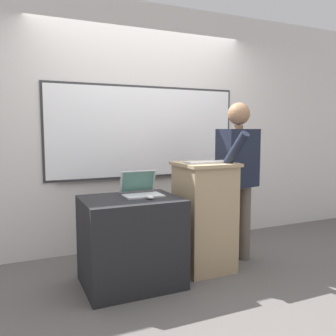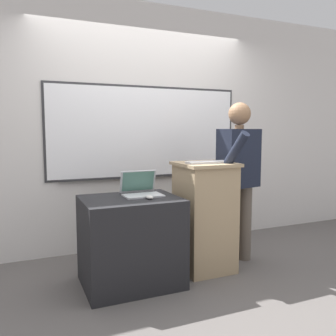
{
  "view_description": "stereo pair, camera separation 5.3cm",
  "coord_description": "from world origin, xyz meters",
  "px_view_note": "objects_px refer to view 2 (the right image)",
  "views": [
    {
      "loc": [
        -1.42,
        -2.65,
        1.36
      ],
      "look_at": [
        -0.11,
        0.29,
        1.02
      ],
      "focal_mm": 38.0,
      "sensor_mm": 36.0,
      "label": 1
    },
    {
      "loc": [
        -1.37,
        -2.67,
        1.36
      ],
      "look_at": [
        -0.11,
        0.29,
        1.02
      ],
      "focal_mm": 38.0,
      "sensor_mm": 36.0,
      "label": 2
    }
  ],
  "objects_px": {
    "side_desk": "(131,241)",
    "computer_mouse_by_keyboard": "(228,161)",
    "lectern_podium": "(205,216)",
    "person_presenter": "(239,171)",
    "wireless_keyboard": "(209,162)",
    "computer_mouse_by_laptop": "(149,197)",
    "laptop": "(141,188)"
  },
  "relations": [
    {
      "from": "computer_mouse_by_keyboard",
      "to": "computer_mouse_by_laptop",
      "type": "bearing_deg",
      "value": -174.23
    },
    {
      "from": "laptop",
      "to": "computer_mouse_by_laptop",
      "type": "distance_m",
      "value": 0.22
    },
    {
      "from": "laptop",
      "to": "wireless_keyboard",
      "type": "bearing_deg",
      "value": -10.65
    },
    {
      "from": "side_desk",
      "to": "person_presenter",
      "type": "relative_size",
      "value": 0.51
    },
    {
      "from": "lectern_podium",
      "to": "wireless_keyboard",
      "type": "relative_size",
      "value": 2.42
    },
    {
      "from": "lectern_podium",
      "to": "computer_mouse_by_laptop",
      "type": "bearing_deg",
      "value": -165.5
    },
    {
      "from": "lectern_podium",
      "to": "person_presenter",
      "type": "xyz_separation_m",
      "value": [
        0.41,
        0.03,
        0.42
      ]
    },
    {
      "from": "person_presenter",
      "to": "computer_mouse_by_keyboard",
      "type": "xyz_separation_m",
      "value": [
        -0.2,
        -0.11,
        0.12
      ]
    },
    {
      "from": "wireless_keyboard",
      "to": "computer_mouse_by_keyboard",
      "type": "relative_size",
      "value": 4.35
    },
    {
      "from": "lectern_podium",
      "to": "computer_mouse_by_keyboard",
      "type": "bearing_deg",
      "value": -20.36
    },
    {
      "from": "side_desk",
      "to": "laptop",
      "type": "relative_size",
      "value": 2.44
    },
    {
      "from": "laptop",
      "to": "lectern_podium",
      "type": "bearing_deg",
      "value": -4.74
    },
    {
      "from": "lectern_podium",
      "to": "laptop",
      "type": "xyz_separation_m",
      "value": [
        -0.64,
        0.05,
        0.31
      ]
    },
    {
      "from": "computer_mouse_by_laptop",
      "to": "computer_mouse_by_keyboard",
      "type": "distance_m",
      "value": 0.89
    },
    {
      "from": "wireless_keyboard",
      "to": "computer_mouse_by_keyboard",
      "type": "distance_m",
      "value": 0.21
    },
    {
      "from": "computer_mouse_by_laptop",
      "to": "laptop",
      "type": "bearing_deg",
      "value": 91.83
    },
    {
      "from": "computer_mouse_by_keyboard",
      "to": "laptop",
      "type": "bearing_deg",
      "value": 171.22
    },
    {
      "from": "lectern_podium",
      "to": "laptop",
      "type": "bearing_deg",
      "value": 175.26
    },
    {
      "from": "lectern_podium",
      "to": "computer_mouse_by_laptop",
      "type": "distance_m",
      "value": 0.7
    },
    {
      "from": "side_desk",
      "to": "wireless_keyboard",
      "type": "xyz_separation_m",
      "value": [
        0.76,
        -0.02,
        0.67
      ]
    },
    {
      "from": "wireless_keyboard",
      "to": "computer_mouse_by_keyboard",
      "type": "bearing_deg",
      "value": -3.01
    },
    {
      "from": "laptop",
      "to": "person_presenter",
      "type": "bearing_deg",
      "value": -1.17
    },
    {
      "from": "person_presenter",
      "to": "wireless_keyboard",
      "type": "height_order",
      "value": "person_presenter"
    },
    {
      "from": "computer_mouse_by_keyboard",
      "to": "lectern_podium",
      "type": "bearing_deg",
      "value": 159.64
    },
    {
      "from": "wireless_keyboard",
      "to": "side_desk",
      "type": "bearing_deg",
      "value": 178.3
    },
    {
      "from": "side_desk",
      "to": "computer_mouse_by_keyboard",
      "type": "distance_m",
      "value": 1.19
    },
    {
      "from": "side_desk",
      "to": "computer_mouse_by_keyboard",
      "type": "xyz_separation_m",
      "value": [
        0.97,
        -0.03,
        0.68
      ]
    },
    {
      "from": "side_desk",
      "to": "laptop",
      "type": "height_order",
      "value": "laptop"
    },
    {
      "from": "laptop",
      "to": "computer_mouse_by_keyboard",
      "type": "relative_size",
      "value": 3.41
    },
    {
      "from": "wireless_keyboard",
      "to": "computer_mouse_by_keyboard",
      "type": "xyz_separation_m",
      "value": [
        0.21,
        -0.01,
        0.01
      ]
    },
    {
      "from": "computer_mouse_by_laptop",
      "to": "side_desk",
      "type": "bearing_deg",
      "value": 138.54
    },
    {
      "from": "laptop",
      "to": "wireless_keyboard",
      "type": "xyz_separation_m",
      "value": [
        0.64,
        -0.12,
        0.23
      ]
    }
  ]
}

